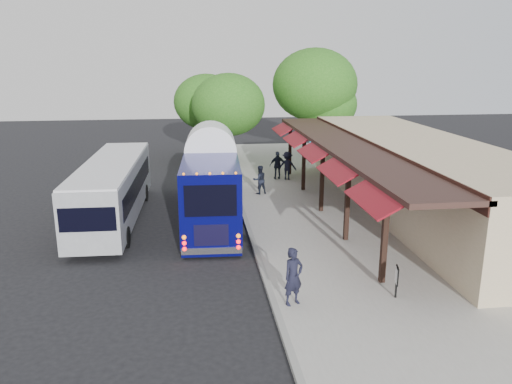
{
  "coord_description": "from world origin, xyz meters",
  "views": [
    {
      "loc": [
        -2.23,
        -18.49,
        7.37
      ],
      "look_at": [
        0.36,
        2.02,
        1.8
      ],
      "focal_mm": 35.0,
      "sensor_mm": 36.0,
      "label": 1
    }
  ],
  "objects_px": {
    "ped_d": "(287,166)",
    "ped_c": "(278,165)",
    "coach_bus": "(211,178)",
    "ped_b": "(260,180)",
    "city_bus": "(113,188)",
    "ped_a": "(293,277)",
    "sign_board": "(397,277)"
  },
  "relations": [
    {
      "from": "coach_bus",
      "to": "ped_b",
      "type": "xyz_separation_m",
      "value": [
        2.73,
        3.2,
        -0.96
      ]
    },
    {
      "from": "city_bus",
      "to": "ped_b",
      "type": "xyz_separation_m",
      "value": [
        7.29,
        3.24,
        -0.61
      ]
    },
    {
      "from": "coach_bus",
      "to": "ped_c",
      "type": "xyz_separation_m",
      "value": [
        4.29,
        6.5,
        -0.89
      ]
    },
    {
      "from": "sign_board",
      "to": "city_bus",
      "type": "bearing_deg",
      "value": 151.45
    },
    {
      "from": "ped_d",
      "to": "ped_c",
      "type": "bearing_deg",
      "value": -5.79
    },
    {
      "from": "coach_bus",
      "to": "ped_a",
      "type": "distance_m",
      "value": 9.76
    },
    {
      "from": "ped_b",
      "to": "sign_board",
      "type": "bearing_deg",
      "value": 86.11
    },
    {
      "from": "ped_b",
      "to": "sign_board",
      "type": "distance_m",
      "value": 12.96
    },
    {
      "from": "sign_board",
      "to": "ped_b",
      "type": "bearing_deg",
      "value": 116.73
    },
    {
      "from": "coach_bus",
      "to": "ped_c",
      "type": "bearing_deg",
      "value": 59.15
    },
    {
      "from": "ped_a",
      "to": "city_bus",
      "type": "bearing_deg",
      "value": 99.69
    },
    {
      "from": "ped_a",
      "to": "ped_c",
      "type": "bearing_deg",
      "value": 56.82
    },
    {
      "from": "ped_b",
      "to": "ped_d",
      "type": "xyz_separation_m",
      "value": [
        2.12,
        3.12,
        0.07
      ]
    },
    {
      "from": "ped_a",
      "to": "ped_c",
      "type": "xyz_separation_m",
      "value": [
        2.24,
        16.01,
        -0.04
      ]
    },
    {
      "from": "city_bus",
      "to": "ped_a",
      "type": "height_order",
      "value": "city_bus"
    },
    {
      "from": "ped_d",
      "to": "sign_board",
      "type": "xyz_separation_m",
      "value": [
        0.45,
        -15.82,
        -0.17
      ]
    },
    {
      "from": "ped_c",
      "to": "ped_d",
      "type": "xyz_separation_m",
      "value": [
        0.56,
        -0.19,
        0.0
      ]
    },
    {
      "from": "coach_bus",
      "to": "ped_b",
      "type": "height_order",
      "value": "coach_bus"
    },
    {
      "from": "ped_c",
      "to": "ped_d",
      "type": "relative_size",
      "value": 0.99
    },
    {
      "from": "ped_d",
      "to": "ped_a",
      "type": "bearing_deg",
      "value": 92.58
    },
    {
      "from": "ped_a",
      "to": "ped_b",
      "type": "xyz_separation_m",
      "value": [
        0.68,
        12.71,
        -0.11
      ]
    },
    {
      "from": "city_bus",
      "to": "sign_board",
      "type": "bearing_deg",
      "value": -42.46
    },
    {
      "from": "ped_a",
      "to": "ped_d",
      "type": "bearing_deg",
      "value": 54.73
    },
    {
      "from": "ped_a",
      "to": "sign_board",
      "type": "xyz_separation_m",
      "value": [
        3.25,
        0.0,
        -0.2
      ]
    },
    {
      "from": "coach_bus",
      "to": "ped_b",
      "type": "bearing_deg",
      "value": 52.09
    },
    {
      "from": "coach_bus",
      "to": "ped_a",
      "type": "bearing_deg",
      "value": -75.29
    },
    {
      "from": "coach_bus",
      "to": "city_bus",
      "type": "relative_size",
      "value": 1.06
    },
    {
      "from": "ped_d",
      "to": "ped_b",
      "type": "bearing_deg",
      "value": 68.35
    },
    {
      "from": "city_bus",
      "to": "ped_a",
      "type": "distance_m",
      "value": 11.55
    },
    {
      "from": "city_bus",
      "to": "ped_c",
      "type": "xyz_separation_m",
      "value": [
        8.84,
        6.55,
        -0.55
      ]
    },
    {
      "from": "ped_b",
      "to": "sign_board",
      "type": "xyz_separation_m",
      "value": [
        2.57,
        -12.71,
        -0.09
      ]
    },
    {
      "from": "ped_b",
      "to": "ped_d",
      "type": "relative_size",
      "value": 0.92
    }
  ]
}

